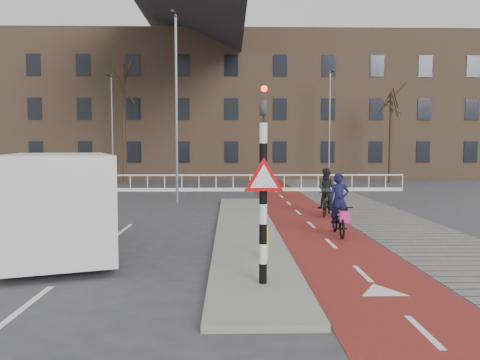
{
  "coord_description": "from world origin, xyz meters",
  "views": [
    {
      "loc": [
        -1.2,
        -10.28,
        2.57
      ],
      "look_at": [
        -0.86,
        5.0,
        1.5
      ],
      "focal_mm": 35.0,
      "sensor_mm": 36.0,
      "label": 1
    }
  ],
  "objects": [
    {
      "name": "ground",
      "position": [
        0.0,
        0.0,
        0.0
      ],
      "size": [
        120.0,
        120.0,
        0.0
      ],
      "primitive_type": "plane",
      "color": "#38383A",
      "rests_on": "ground"
    },
    {
      "name": "bike_lane",
      "position": [
        1.5,
        10.0,
        0.01
      ],
      "size": [
        2.5,
        60.0,
        0.01
      ],
      "primitive_type": "cube",
      "color": "maroon",
      "rests_on": "ground"
    },
    {
      "name": "sidewalk",
      "position": [
        4.3,
        10.0,
        0.01
      ],
      "size": [
        3.0,
        60.0,
        0.01
      ],
      "primitive_type": "cube",
      "color": "slate",
      "rests_on": "ground"
    },
    {
      "name": "curb_island",
      "position": [
        -0.7,
        4.0,
        0.06
      ],
      "size": [
        1.8,
        16.0,
        0.12
      ],
      "primitive_type": "cube",
      "color": "gray",
      "rests_on": "ground"
    },
    {
      "name": "traffic_signal",
      "position": [
        -0.6,
        -2.02,
        1.99
      ],
      "size": [
        0.8,
        0.8,
        3.68
      ],
      "color": "black",
      "rests_on": "curb_island"
    },
    {
      "name": "bollard",
      "position": [
        -0.41,
        -0.11,
        0.48
      ],
      "size": [
        0.12,
        0.12,
        0.72
      ],
      "primitive_type": "cylinder",
      "color": "yellow",
      "rests_on": "curb_island"
    },
    {
      "name": "cyclist_near",
      "position": [
        1.97,
        3.11,
        0.62
      ],
      "size": [
        0.68,
        1.75,
        1.81
      ],
      "rotation": [
        0.0,
        0.0,
        -0.05
      ],
      "color": "black",
      "rests_on": "bike_lane"
    },
    {
      "name": "cyclist_far",
      "position": [
        2.45,
        7.04,
        0.75
      ],
      "size": [
        1.03,
        1.69,
        1.78
      ],
      "rotation": [
        0.0,
        0.0,
        -0.38
      ],
      "color": "black",
      "rests_on": "bike_lane"
    },
    {
      "name": "van",
      "position": [
        -5.34,
        1.17,
        1.27
      ],
      "size": [
        3.89,
        6.02,
        2.41
      ],
      "rotation": [
        0.0,
        0.0,
        0.32
      ],
      "color": "silver",
      "rests_on": "ground"
    },
    {
      "name": "railing",
      "position": [
        -5.0,
        17.0,
        0.31
      ],
      "size": [
        28.0,
        0.1,
        0.99
      ],
      "color": "silver",
      "rests_on": "ground"
    },
    {
      "name": "townhouse_row",
      "position": [
        -3.0,
        32.0,
        7.81
      ],
      "size": [
        46.0,
        10.0,
        15.9
      ],
      "color": "#7F6047",
      "rests_on": "ground"
    },
    {
      "name": "tree_mid",
      "position": [
        -8.85,
        23.93,
        4.26
      ],
      "size": [
        0.25,
        0.25,
        8.53
      ],
      "primitive_type": "cylinder",
      "color": "#322316",
      "rests_on": "ground"
    },
    {
      "name": "tree_right",
      "position": [
        10.37,
        23.12,
        3.24
      ],
      "size": [
        0.26,
        0.26,
        6.48
      ],
      "primitive_type": "cylinder",
      "color": "#322316",
      "rests_on": "ground"
    },
    {
      "name": "streetlight_near",
      "position": [
        -3.64,
        11.43,
        4.29
      ],
      "size": [
        0.12,
        0.12,
        8.57
      ],
      "primitive_type": "cylinder",
      "color": "slate",
      "rests_on": "ground"
    },
    {
      "name": "streetlight_left",
      "position": [
        -9.62,
        23.58,
        3.85
      ],
      "size": [
        0.12,
        0.12,
        7.69
      ],
      "primitive_type": "cylinder",
      "color": "slate",
      "rests_on": "ground"
    },
    {
      "name": "streetlight_right",
      "position": [
        6.17,
        24.25,
        4.07
      ],
      "size": [
        0.12,
        0.12,
        8.14
      ],
      "primitive_type": "cylinder",
      "color": "slate",
      "rests_on": "ground"
    }
  ]
}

